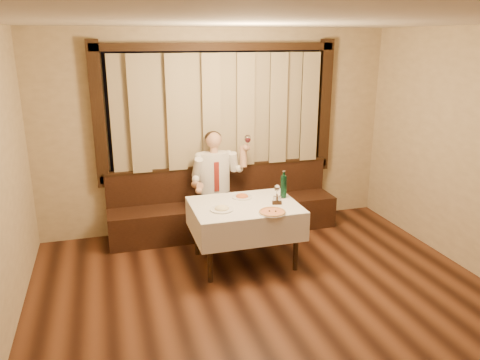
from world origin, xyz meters
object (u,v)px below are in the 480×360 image
object	(u,v)px
banquette	(224,210)
pizza	(272,212)
pasta_red	(242,195)
cruet_caddy	(277,201)
pasta_cream	(222,207)
dining_table	(245,212)
green_bottle	(283,186)
seated_man	(216,177)

from	to	relation	value
banquette	pizza	world-z (taller)	banquette
pizza	pasta_red	world-z (taller)	pasta_red
pizza	cruet_caddy	xyz separation A→B (m)	(0.16, 0.27, 0.03)
pasta_cream	dining_table	bearing A→B (deg)	20.93
pizza	green_bottle	world-z (taller)	green_bottle
cruet_caddy	seated_man	xyz separation A→B (m)	(-0.49, 1.04, 0.04)
pizza	cruet_caddy	bearing A→B (deg)	59.77
dining_table	cruet_caddy	size ratio (longest dim) A/B	10.47
banquette	pasta_cream	size ratio (longest dim) A/B	11.62
green_bottle	cruet_caddy	bearing A→B (deg)	-128.43
pasta_red	seated_man	bearing A→B (deg)	103.03
banquette	seated_man	distance (m)	0.55
pasta_red	cruet_caddy	world-z (taller)	cruet_caddy
cruet_caddy	seated_man	bearing A→B (deg)	128.44
pasta_red	seated_man	size ratio (longest dim) A/B	0.17
pasta_red	pasta_cream	world-z (taller)	pasta_cream
pasta_cream	cruet_caddy	world-z (taller)	cruet_caddy
green_bottle	seated_man	world-z (taller)	seated_man
green_bottle	seated_man	distance (m)	1.07
cruet_caddy	pasta_red	bearing A→B (deg)	147.01
dining_table	seated_man	xyz separation A→B (m)	(-0.12, 0.93, 0.19)
pasta_red	green_bottle	bearing A→B (deg)	-16.13
pasta_red	pasta_cream	size ratio (longest dim) A/B	0.92
green_bottle	cruet_caddy	world-z (taller)	green_bottle
pasta_cream	seated_man	bearing A→B (deg)	79.79
pasta_cream	cruet_caddy	size ratio (longest dim) A/B	2.27
dining_table	pizza	size ratio (longest dim) A/B	3.99
banquette	seated_man	world-z (taller)	seated_man
green_bottle	cruet_caddy	distance (m)	0.28
cruet_caddy	seated_man	distance (m)	1.15
dining_table	pasta_red	world-z (taller)	pasta_red
banquette	pasta_red	bearing A→B (deg)	-87.31
seated_man	cruet_caddy	bearing A→B (deg)	-64.64
pasta_cream	cruet_caddy	bearing A→B (deg)	1.03
dining_table	seated_man	bearing A→B (deg)	97.57
dining_table	green_bottle	distance (m)	0.59
banquette	pasta_red	distance (m)	0.92
dining_table	pizza	distance (m)	0.45
dining_table	pasta_cream	world-z (taller)	pasta_cream
pizza	pasta_cream	xyz separation A→B (m)	(-0.52, 0.26, 0.02)
dining_table	green_bottle	size ratio (longest dim) A/B	3.66
green_bottle	pizza	bearing A→B (deg)	-123.93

